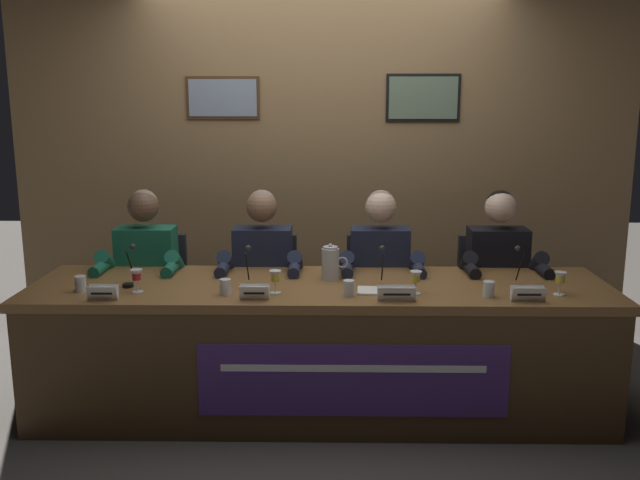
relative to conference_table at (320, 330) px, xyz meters
The scene contains 29 objects.
ground_plane 0.52m from the conference_table, 91.55° to the left, with size 12.00×12.00×0.00m, color #4C4742.
wall_back_panelled 1.60m from the conference_table, 90.11° to the left, with size 4.42×0.14×2.60m.
conference_table is the anchor object (origin of this frame).
chair_far_left 1.31m from the conference_table, 147.15° to the left, with size 0.44×0.44×0.88m.
panelist_far_left 1.22m from the conference_table, 155.07° to the left, with size 0.51×0.48×1.21m.
nameplate_far_left 1.17m from the conference_table, 168.90° to the right, with size 0.15×0.06×0.08m.
juice_glass_far_left 1.03m from the conference_table, behind, with size 0.06×0.06×0.12m.
water_cup_far_left 1.31m from the conference_table, behind, with size 0.06×0.06×0.08m.
microphone_far_left 1.10m from the conference_table, behind, with size 0.06×0.17×0.22m.
chair_center_left 0.80m from the conference_table, 117.44° to the left, with size 0.44×0.44×0.88m.
panelist_center_left 0.66m from the conference_table, 125.80° to the left, with size 0.51×0.48×1.21m.
nameplate_center_left 0.48m from the conference_table, 149.10° to the right, with size 0.15×0.06×0.08m.
juice_glass_center_left 0.40m from the conference_table, 161.90° to the right, with size 0.06×0.06×0.12m.
water_cup_center_left 0.58m from the conference_table, 167.32° to the right, with size 0.06×0.06×0.08m.
microphone_center_left 0.51m from the conference_table, behind, with size 0.06×0.17×0.22m.
chair_center_right 0.80m from the conference_table, 62.95° to the left, with size 0.44×0.44×0.88m.
panelist_center_right 0.65m from the conference_table, 54.65° to the left, with size 0.51×0.48×1.21m.
nameplate_center_right 0.52m from the conference_table, 28.32° to the right, with size 0.20×0.06×0.08m.
juice_glass_center_right 0.60m from the conference_table, ahead, with size 0.06×0.06×0.12m.
water_cup_center_right 0.33m from the conference_table, 39.17° to the right, with size 0.06×0.06×0.08m.
microphone_center_right 0.46m from the conference_table, ahead, with size 0.06×0.17×0.22m.
chair_far_right 1.30m from the conference_table, 32.99° to the left, with size 0.44×0.44×0.88m.
panelist_far_right 1.22m from the conference_table, 25.05° to the left, with size 0.51×0.48×1.21m.
nameplate_far_right 1.12m from the conference_table, 10.92° to the right, with size 0.17×0.06×0.08m.
juice_glass_far_right 1.30m from the conference_table, ahead, with size 0.06×0.06×0.12m.
water_cup_far_right 0.93m from the conference_table, ahead, with size 0.06×0.06×0.08m.
microphone_far_right 1.13m from the conference_table, ahead, with size 0.06×0.17×0.22m.
water_pitcher_central 0.39m from the conference_table, 75.03° to the left, with size 0.15×0.10×0.21m.
document_stack_center_right 0.39m from the conference_table, ahead, with size 0.22×0.16×0.01m.
Camera 1 is at (0.06, -3.74, 1.78)m, focal length 39.08 mm.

